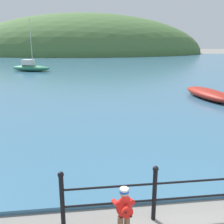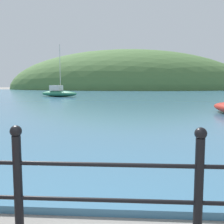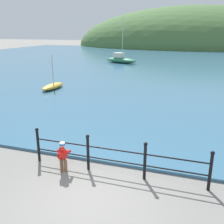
% 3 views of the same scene
% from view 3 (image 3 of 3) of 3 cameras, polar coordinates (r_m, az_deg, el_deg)
% --- Properties ---
extents(ground_plane, '(200.00, 200.00, 0.00)m').
position_cam_3_polar(ground_plane, '(7.31, -4.74, -18.72)').
color(ground_plane, slate).
extents(water, '(80.00, 60.00, 0.10)m').
position_cam_3_polar(water, '(37.71, 14.82, 10.46)').
color(water, '#386684').
rests_on(water, ground).
extents(far_hillside, '(61.45, 33.80, 20.28)m').
position_cam_3_polar(far_hillside, '(73.20, 16.89, 13.42)').
color(far_hillside, '#476B38').
rests_on(far_hillside, ground).
extents(iron_railing, '(5.60, 0.12, 1.21)m').
position_cam_3_polar(iron_railing, '(8.11, 0.76, -9.40)').
color(iron_railing, black).
rests_on(iron_railing, ground).
extents(child_in_coat, '(0.41, 0.55, 1.00)m').
position_cam_3_polar(child_in_coat, '(8.37, -10.70, -9.08)').
color(child_in_coat, brown).
rests_on(child_in_coat, ground).
extents(boat_green_fishing, '(4.92, 3.14, 5.80)m').
position_cam_3_polar(boat_green_fishing, '(35.30, 1.90, 11.36)').
color(boat_green_fishing, '#287551').
rests_on(boat_green_fishing, water).
extents(boat_white_sailboat, '(0.87, 2.60, 2.45)m').
position_cam_3_polar(boat_white_sailboat, '(19.99, -12.78, 5.52)').
color(boat_white_sailboat, gold).
rests_on(boat_white_sailboat, water).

